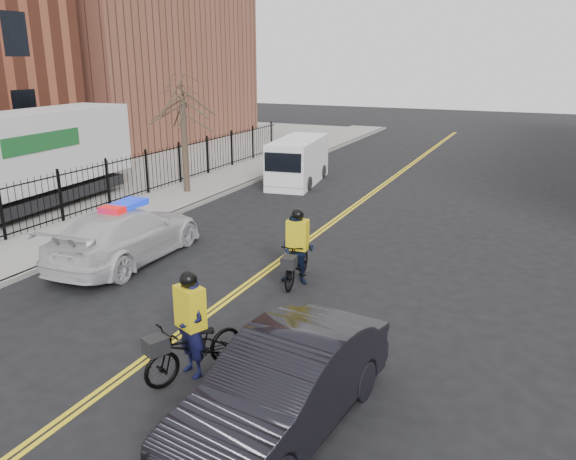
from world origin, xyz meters
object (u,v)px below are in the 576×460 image
(police_cruiser, at_px, (127,234))
(cyclist_far, at_px, (297,255))
(cyclist_near, at_px, (191,339))
(dark_sedan, at_px, (284,387))
(cargo_van, at_px, (297,162))

(police_cruiser, bearing_deg, cyclist_far, -178.43)
(cyclist_near, xyz_separation_m, cyclist_far, (0.01, 5.07, 0.09))
(police_cruiser, distance_m, dark_sedan, 9.51)
(cyclist_far, bearing_deg, cyclist_near, -96.83)
(dark_sedan, relative_size, cargo_van, 0.92)
(police_cruiser, bearing_deg, cyclist_near, 136.48)
(dark_sedan, bearing_deg, cargo_van, 119.29)
(dark_sedan, distance_m, cyclist_far, 6.35)
(police_cruiser, relative_size, cargo_van, 1.07)
(cargo_van, height_order, cyclist_near, cargo_van)
(police_cruiser, height_order, cyclist_near, cyclist_near)
(cyclist_far, bearing_deg, police_cruiser, 177.99)
(cargo_van, bearing_deg, cyclist_far, -74.62)
(cyclist_near, height_order, cyclist_far, cyclist_near)
(cargo_van, distance_m, cyclist_far, 12.88)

